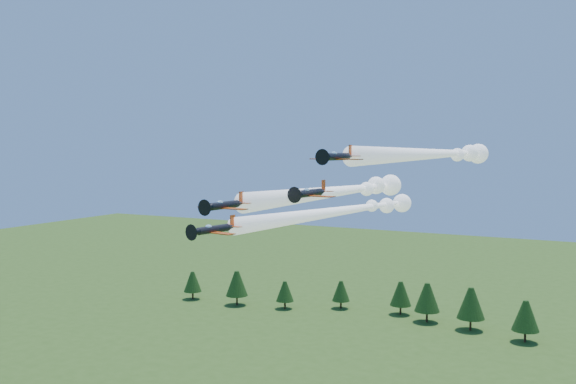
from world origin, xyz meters
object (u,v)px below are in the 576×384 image
at_px(plane_right, 437,154).
at_px(plane_lead, 342,191).
at_px(plane_slot, 310,193).
at_px(plane_left, 344,211).

bearing_deg(plane_right, plane_lead, -130.93).
bearing_deg(plane_lead, plane_right, 48.54).
distance_m(plane_lead, plane_slot, 13.94).
xyz_separation_m(plane_lead, plane_slot, (1.13, -13.88, 0.59)).
height_order(plane_right, plane_slot, plane_right).
relative_size(plane_lead, plane_left, 0.87).
bearing_deg(plane_lead, plane_slot, -79.54).
distance_m(plane_lead, plane_left, 15.26).
height_order(plane_lead, plane_right, plane_right).
distance_m(plane_lead, plane_right, 17.08).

